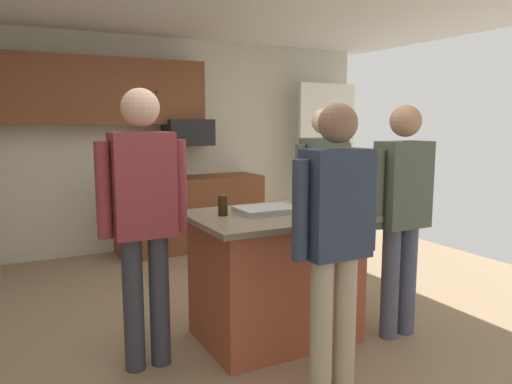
# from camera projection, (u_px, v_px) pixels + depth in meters

# --- Properties ---
(floor) EXTENTS (7.04, 7.04, 0.00)m
(floor) POSITION_uv_depth(u_px,v_px,m) (229.00, 330.00, 3.78)
(floor) COLOR #937A5B
(floor) RESTS_ON ground
(back_wall) EXTENTS (6.40, 0.10, 2.60)m
(back_wall) POSITION_uv_depth(u_px,v_px,m) (134.00, 145.00, 6.04)
(back_wall) COLOR beige
(back_wall) RESTS_ON ground
(french_door_window_panel) EXTENTS (0.90, 0.06, 2.00)m
(french_door_window_panel) POSITION_uv_depth(u_px,v_px,m) (326.00, 156.00, 6.91)
(french_door_window_panel) COLOR white
(french_door_window_panel) RESTS_ON ground
(cabinet_run_upper) EXTENTS (2.40, 0.38, 0.75)m
(cabinet_run_upper) POSITION_uv_depth(u_px,v_px,m) (101.00, 91.00, 5.59)
(cabinet_run_upper) COLOR brown
(cabinet_run_lower) EXTENTS (1.80, 0.63, 0.90)m
(cabinet_run_lower) POSITION_uv_depth(u_px,v_px,m) (190.00, 213.00, 6.16)
(cabinet_run_lower) COLOR brown
(cabinet_run_lower) RESTS_ON ground
(microwave_over_range) EXTENTS (0.56, 0.40, 0.32)m
(microwave_over_range) POSITION_uv_depth(u_px,v_px,m) (188.00, 132.00, 6.03)
(microwave_over_range) COLOR black
(kitchen_island) EXTENTS (1.21, 0.90, 0.93)m
(kitchen_island) POSITION_uv_depth(u_px,v_px,m) (275.00, 275.00, 3.61)
(kitchen_island) COLOR #9E4C33
(kitchen_island) RESTS_ON ground
(person_host_foreground) EXTENTS (0.57, 0.22, 1.69)m
(person_host_foreground) POSITION_uv_depth(u_px,v_px,m) (335.00, 230.00, 2.80)
(person_host_foreground) COLOR tan
(person_host_foreground) RESTS_ON ground
(person_guest_right) EXTENTS (0.57, 0.22, 1.70)m
(person_guest_right) POSITION_uv_depth(u_px,v_px,m) (402.00, 205.00, 3.57)
(person_guest_right) COLOR #4C5166
(person_guest_right) RESTS_ON ground
(person_guest_by_door) EXTENTS (0.57, 0.24, 1.79)m
(person_guest_by_door) POSITION_uv_depth(u_px,v_px,m) (144.00, 209.00, 3.08)
(person_guest_by_door) COLOR #383842
(person_guest_by_door) RESTS_ON ground
(person_guest_left) EXTENTS (0.57, 0.22, 1.70)m
(person_guest_left) POSITION_uv_depth(u_px,v_px,m) (323.00, 191.00, 4.31)
(person_guest_left) COLOR tan
(person_guest_left) RESTS_ON ground
(glass_dark_ale) EXTENTS (0.07, 0.07, 0.14)m
(glass_dark_ale) POSITION_uv_depth(u_px,v_px,m) (223.00, 206.00, 3.44)
(glass_dark_ale) COLOR #301E0A
(glass_dark_ale) RESTS_ON kitchen_island
(mug_ceramic_white) EXTENTS (0.12, 0.08, 0.10)m
(mug_ceramic_white) POSITION_uv_depth(u_px,v_px,m) (308.00, 198.00, 3.91)
(mug_ceramic_white) COLOR #4C6B99
(mug_ceramic_white) RESTS_ON kitchen_island
(glass_pilsner) EXTENTS (0.06, 0.06, 0.17)m
(glass_pilsner) POSITION_uv_depth(u_px,v_px,m) (306.00, 200.00, 3.61)
(glass_pilsner) COLOR black
(glass_pilsner) RESTS_ON kitchen_island
(serving_tray) EXTENTS (0.44, 0.30, 0.04)m
(serving_tray) POSITION_uv_depth(u_px,v_px,m) (267.00, 210.00, 3.56)
(serving_tray) COLOR #B7B7BC
(serving_tray) RESTS_ON kitchen_island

